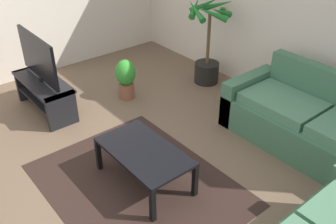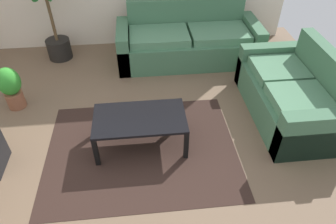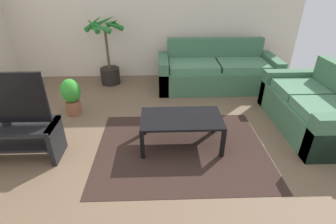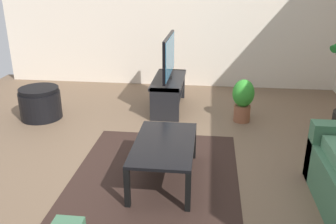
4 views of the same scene
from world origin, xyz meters
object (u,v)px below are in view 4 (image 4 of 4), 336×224
Objects in this scene: tv_stand at (169,89)px; coffee_table at (164,147)px; potted_plant_small at (243,99)px; tv at (169,56)px; ottoman at (40,103)px.

tv_stand is 2.08m from coffee_table.
potted_plant_small is (0.40, 1.08, 0.02)m from tv_stand.
tv reaches higher than tv_stand.
coffee_table is (2.07, 0.19, -0.45)m from tv.
ottoman reaches higher than coffee_table.
tv is at bearing 89.46° from tv_stand.
tv is 1.03× the size of coffee_table.
tv reaches higher than ottoman.
tv reaches higher than coffee_table.
potted_plant_small is (0.40, 1.08, -0.48)m from tv.
tv is 1.86× the size of ottoman.
coffee_table is at bearing 5.30° from tv_stand.
coffee_table is (2.07, 0.19, 0.06)m from tv_stand.
tv_stand is at bearing 108.96° from ottoman.
tv_stand is 1.02× the size of tv.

